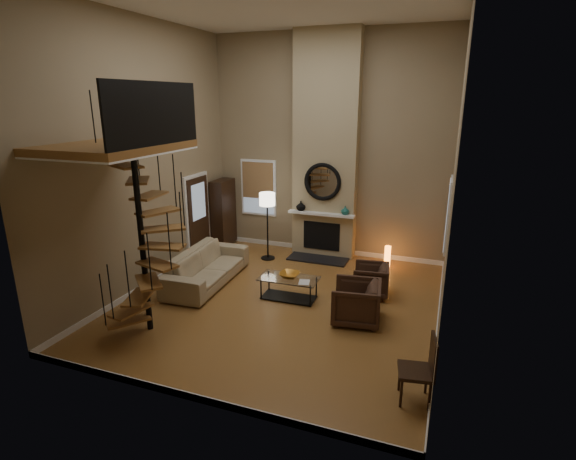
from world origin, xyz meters
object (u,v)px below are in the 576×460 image
(armchair_near, at_px, (374,280))
(hutch, at_px, (223,212))
(sofa, at_px, (207,266))
(coffee_table, at_px, (289,286))
(accent_lamp, at_px, (387,257))
(side_chair, at_px, (423,367))
(floor_lamp, at_px, (267,205))
(armchair_far, at_px, (361,303))

(armchair_near, bearing_deg, hutch, -120.31)
(sofa, distance_m, coffee_table, 1.98)
(accent_lamp, bearing_deg, side_chair, -76.74)
(floor_lamp, bearing_deg, armchair_near, -23.85)
(side_chair, bearing_deg, hutch, 138.66)
(armchair_near, xyz_separation_m, side_chair, (1.17, -3.10, 0.17))
(floor_lamp, xyz_separation_m, side_chair, (4.08, -4.39, -0.89))
(hutch, relative_size, coffee_table, 1.47)
(hutch, height_order, sofa, hutch)
(sofa, height_order, side_chair, side_chair)
(armchair_near, height_order, accent_lamp, armchair_near)
(armchair_near, distance_m, accent_lamp, 1.79)
(coffee_table, relative_size, accent_lamp, 2.27)
(armchair_near, distance_m, floor_lamp, 3.35)
(armchair_far, bearing_deg, armchair_near, 169.78)
(floor_lamp, distance_m, side_chair, 6.06)
(hutch, distance_m, side_chair, 7.49)
(armchair_near, height_order, armchair_far, armchair_far)
(sofa, height_order, armchair_near, sofa)
(armchair_near, relative_size, armchair_far, 0.83)
(accent_lamp, bearing_deg, armchair_far, -91.26)
(armchair_near, height_order, coffee_table, armchair_near)
(armchair_far, xyz_separation_m, side_chair, (1.22, -1.95, 0.17))
(floor_lamp, bearing_deg, side_chair, -47.08)
(coffee_table, height_order, accent_lamp, accent_lamp)
(sofa, height_order, armchair_far, sofa)
(armchair_far, bearing_deg, sofa, -106.91)
(floor_lamp, bearing_deg, hutch, 160.19)
(hutch, height_order, accent_lamp, hutch)
(hutch, xyz_separation_m, side_chair, (5.62, -4.94, -0.42))
(coffee_table, distance_m, side_chair, 3.66)
(coffee_table, bearing_deg, armchair_far, -15.39)
(armchair_far, relative_size, side_chair, 0.89)
(accent_lamp, bearing_deg, hutch, 179.34)
(armchair_far, distance_m, side_chair, 2.30)
(hutch, xyz_separation_m, armchair_near, (4.45, -1.84, -0.60))
(hutch, height_order, armchair_far, hutch)
(sofa, bearing_deg, accent_lamp, -59.33)
(sofa, height_order, floor_lamp, floor_lamp)
(hutch, bearing_deg, armchair_far, -34.24)
(accent_lamp, height_order, side_chair, side_chair)
(sofa, height_order, accent_lamp, sofa)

